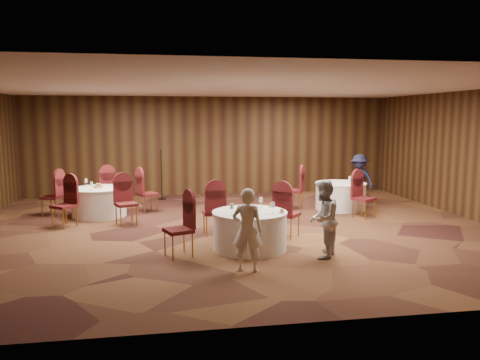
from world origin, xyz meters
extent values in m
plane|color=black|center=(0.00, 0.00, 0.00)|extent=(12.00, 12.00, 0.00)
plane|color=silver|center=(0.00, 0.00, 3.20)|extent=(12.00, 12.00, 0.00)
plane|color=black|center=(0.00, 5.00, 1.60)|extent=(12.00, 0.00, 12.00)
plane|color=black|center=(0.00, -5.00, 1.60)|extent=(12.00, 0.00, 12.00)
plane|color=black|center=(6.00, 0.00, 1.60)|extent=(0.00, 10.00, 10.00)
cylinder|color=silver|center=(0.08, -1.67, 0.36)|extent=(1.41, 1.41, 0.72)
cylinder|color=silver|center=(0.08, -1.67, 0.72)|extent=(1.44, 1.44, 0.03)
cylinder|color=silver|center=(-3.18, 1.94, 0.36)|extent=(1.36, 1.36, 0.72)
cylinder|color=silver|center=(-3.18, 1.94, 0.72)|extent=(1.38, 1.38, 0.03)
cylinder|color=silver|center=(3.29, 1.85, 0.36)|extent=(1.37, 1.37, 0.72)
cylinder|color=silver|center=(3.29, 1.85, 0.72)|extent=(1.40, 1.40, 0.03)
cylinder|color=silver|center=(-0.30, -1.93, 0.74)|extent=(0.06, 0.06, 0.01)
cylinder|color=silver|center=(-0.30, -1.93, 0.80)|extent=(0.01, 0.01, 0.11)
cone|color=silver|center=(-0.30, -1.93, 0.91)|extent=(0.08, 0.08, 0.10)
cylinder|color=silver|center=(0.48, -1.91, 0.74)|extent=(0.06, 0.06, 0.01)
cylinder|color=silver|center=(0.48, -1.91, 0.80)|extent=(0.01, 0.01, 0.11)
cone|color=silver|center=(0.48, -1.91, 0.91)|extent=(0.08, 0.08, 0.10)
cylinder|color=silver|center=(0.36, -1.35, 0.74)|extent=(0.06, 0.06, 0.01)
cylinder|color=silver|center=(0.36, -1.35, 0.80)|extent=(0.01, 0.01, 0.11)
cone|color=silver|center=(0.36, -1.35, 0.91)|extent=(0.08, 0.08, 0.10)
cylinder|color=silver|center=(-0.03, -2.13, 0.74)|extent=(0.06, 0.06, 0.01)
cylinder|color=silver|center=(-0.03, -2.13, 0.80)|extent=(0.01, 0.01, 0.11)
cone|color=silver|center=(-0.03, -2.13, 0.91)|extent=(0.08, 0.08, 0.10)
cylinder|color=white|center=(0.06, -2.18, 0.75)|extent=(0.15, 0.15, 0.01)
sphere|color=#9E6B33|center=(0.06, -2.18, 0.79)|extent=(0.08, 0.08, 0.08)
cylinder|color=white|center=(0.65, -1.91, 0.75)|extent=(0.15, 0.15, 0.01)
sphere|color=#9E6B33|center=(0.65, -1.91, 0.79)|extent=(0.08, 0.08, 0.08)
cylinder|color=white|center=(0.60, -1.29, 0.75)|extent=(0.15, 0.15, 0.01)
sphere|color=#9E6B33|center=(0.60, -1.29, 0.79)|extent=(0.08, 0.08, 0.08)
cylinder|color=silver|center=(-2.76, 2.05, 0.74)|extent=(0.06, 0.06, 0.01)
cylinder|color=silver|center=(-2.76, 2.05, 0.80)|extent=(0.01, 0.01, 0.11)
cone|color=silver|center=(-2.76, 2.05, 0.91)|extent=(0.08, 0.08, 0.10)
cylinder|color=silver|center=(-3.53, 2.20, 0.74)|extent=(0.06, 0.06, 0.01)
cylinder|color=silver|center=(-3.53, 2.20, 0.80)|extent=(0.01, 0.01, 0.11)
cone|color=silver|center=(-3.53, 2.20, 0.91)|extent=(0.08, 0.08, 0.10)
cylinder|color=silver|center=(-3.29, 1.54, 0.74)|extent=(0.06, 0.06, 0.01)
cylinder|color=silver|center=(-3.29, 1.54, 0.80)|extent=(0.01, 0.01, 0.11)
cone|color=silver|center=(-3.29, 1.54, 0.91)|extent=(0.08, 0.08, 0.10)
cylinder|color=#945C3B|center=(-3.18, 1.94, 0.77)|extent=(0.22, 0.22, 0.06)
sphere|color=#9E6B33|center=(-3.21, 1.96, 0.83)|extent=(0.07, 0.07, 0.07)
sphere|color=#9E6B33|center=(-3.14, 1.92, 0.83)|extent=(0.07, 0.07, 0.07)
cylinder|color=silver|center=(3.44, 1.59, 0.74)|extent=(0.06, 0.06, 0.01)
cylinder|color=silver|center=(3.44, 1.59, 0.80)|extent=(0.01, 0.01, 0.11)
cone|color=silver|center=(3.44, 1.59, 0.91)|extent=(0.08, 0.08, 0.10)
cylinder|color=black|center=(-1.60, 4.26, 0.01)|extent=(0.24, 0.24, 0.02)
cylinder|color=black|center=(-1.60, 4.26, 0.79)|extent=(0.02, 0.02, 1.54)
cylinder|color=black|center=(-1.60, 4.31, 1.53)|extent=(0.04, 0.12, 0.04)
imported|color=silver|center=(-0.19, -2.93, 0.70)|extent=(0.59, 0.48, 1.39)
imported|color=#ADAEB2|center=(1.29, -2.40, 0.71)|extent=(0.82, 0.87, 1.42)
imported|color=black|center=(4.17, 2.64, 0.73)|extent=(0.99, 1.08, 1.45)
camera|label=1|loc=(-1.52, -10.30, 2.52)|focal=35.00mm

